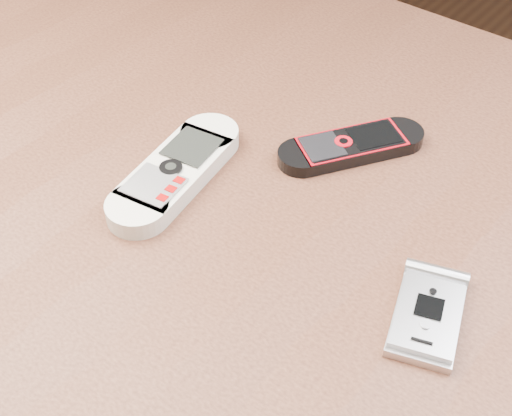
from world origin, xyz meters
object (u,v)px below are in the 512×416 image
object	(u,v)px
nokia_black_red	(352,146)
motorola_razr	(427,315)
nokia_white	(176,171)
table	(252,294)

from	to	relation	value
nokia_black_red	motorola_razr	bearing A→B (deg)	-8.02
nokia_white	motorola_razr	world-z (taller)	nokia_white
nokia_black_red	table	bearing A→B (deg)	-66.70
nokia_white	nokia_black_red	bearing A→B (deg)	42.95
nokia_black_red	motorola_razr	size ratio (longest dim) A/B	1.54
table	motorola_razr	distance (m)	0.20
table	nokia_white	distance (m)	0.14
table	motorola_razr	bearing A→B (deg)	-2.66
nokia_white	motorola_razr	xyz separation A→B (m)	(0.25, -0.00, -0.00)
table	nokia_white	xyz separation A→B (m)	(-0.08, -0.01, 0.11)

